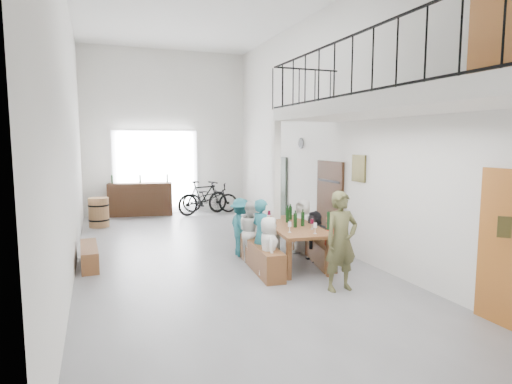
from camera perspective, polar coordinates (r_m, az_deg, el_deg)
name	(u,v)px	position (r m, az deg, el deg)	size (l,w,h in m)	color
floor	(213,255)	(9.44, -5.78, -8.30)	(12.00, 12.00, 0.00)	slate
room_walls	(211,88)	(9.18, -6.05, 13.65)	(12.00, 12.00, 12.00)	white
gateway_portal	(156,172)	(14.92, -13.17, 2.57)	(2.80, 0.08, 2.80)	white
right_wall_decor	(371,178)	(8.59, 15.14, 1.81)	(0.07, 8.28, 5.07)	#95521C
balcony	(383,109)	(7.14, 16.64, 10.61)	(1.52, 5.62, 4.00)	white
tasting_table	(292,229)	(8.60, 4.87, -4.95)	(1.17, 2.32, 0.79)	brown
bench_inner	(259,254)	(8.43, 0.37, -8.30)	(0.36, 2.24, 0.52)	brown
bench_wall	(316,249)	(9.04, 8.04, -7.53)	(0.26, 1.97, 0.45)	brown
tableware	(293,217)	(8.58, 5.02, -3.38)	(0.64, 1.62, 0.35)	black
side_bench	(89,256)	(9.16, -21.34, -7.92)	(0.31, 1.43, 0.40)	brown
oak_barrel	(99,212)	(13.07, -20.23, -2.57)	(0.57, 0.57, 0.84)	olive
serving_counter	(141,199)	(14.66, -15.12, -0.93)	(2.05, 0.57, 1.08)	#32190D
counter_bottles	(140,179)	(14.60, -15.20, 1.73)	(1.80, 0.28, 0.28)	black
guest_left_a	(269,248)	(7.72, 1.70, -7.42)	(0.55, 0.36, 1.12)	white
guest_left_b	(262,234)	(8.20, 0.75, -5.68)	(0.50, 0.33, 1.37)	#236A76
guest_left_c	(252,232)	(8.70, -0.60, -5.31)	(0.61, 0.48, 1.26)	white
guest_left_d	(241,227)	(9.18, -2.06, -4.70)	(0.81, 0.46, 1.25)	#236A76
guest_right_a	(330,242)	(8.34, 9.86, -6.60)	(0.63, 0.26, 1.07)	#AE311D
guest_right_b	(314,236)	(8.87, 7.74, -5.83)	(0.97, 0.31, 1.05)	black
guest_right_c	(303,226)	(9.46, 6.27, -4.55)	(0.59, 0.38, 1.20)	white
host_standing	(341,241)	(7.18, 11.29, -6.45)	(0.60, 0.39, 1.65)	brown
potted_plant	(297,229)	(10.99, 5.55, -4.96)	(0.39, 0.34, 0.44)	#1C4922
bicycle_near	(210,198)	(14.87, -6.16, -0.78)	(0.67, 1.91, 1.00)	black
bicycle_far	(203,198)	(14.45, -7.06, -0.73)	(0.54, 1.90, 1.14)	black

